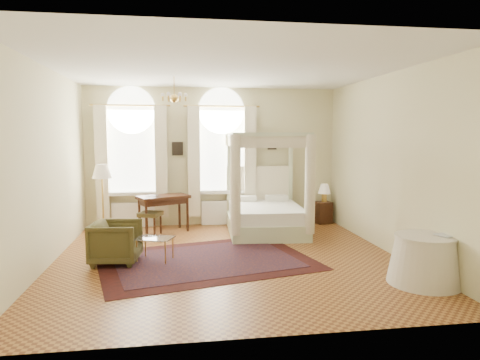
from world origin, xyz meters
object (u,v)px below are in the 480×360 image
(coffee_table, at_px, (155,240))
(nightstand, at_px, (323,212))
(writing_desk, at_px, (163,201))
(armchair, at_px, (116,242))
(floor_lamp, at_px, (102,175))
(canopy_bed, at_px, (266,211))
(stool, at_px, (150,216))
(side_table, at_px, (424,260))

(coffee_table, bearing_deg, nightstand, 33.79)
(writing_desk, xyz_separation_m, armchair, (-0.73, -2.26, -0.35))
(coffee_table, bearing_deg, armchair, -176.55)
(floor_lamp, bearing_deg, canopy_bed, -0.82)
(stool, bearing_deg, canopy_bed, -4.49)
(nightstand, relative_size, armchair, 0.68)
(stool, bearing_deg, writing_desk, 40.08)
(canopy_bed, height_order, armchair, canopy_bed)
(coffee_table, relative_size, side_table, 0.68)
(writing_desk, height_order, coffee_table, writing_desk)
(armchair, xyz_separation_m, side_table, (4.61, -1.69, -0.01))
(stool, bearing_deg, side_table, -41.85)
(writing_desk, bearing_deg, side_table, -45.56)
(canopy_bed, distance_m, stool, 2.53)
(coffee_table, bearing_deg, floor_lamp, 122.16)
(armchair, bearing_deg, canopy_bed, -51.81)
(coffee_table, distance_m, side_table, 4.33)
(armchair, xyz_separation_m, floor_lamp, (-0.52, 1.88, 0.98))
(side_table, bearing_deg, floor_lamp, 145.09)
(canopy_bed, height_order, side_table, canopy_bed)
(armchair, distance_m, side_table, 4.91)
(writing_desk, xyz_separation_m, floor_lamp, (-1.24, -0.38, 0.63))
(floor_lamp, bearing_deg, armchair, -74.64)
(floor_lamp, bearing_deg, stool, 8.72)
(nightstand, height_order, writing_desk, writing_desk)
(side_table, bearing_deg, nightstand, 90.18)
(nightstand, relative_size, coffee_table, 0.75)
(canopy_bed, height_order, floor_lamp, canopy_bed)
(writing_desk, bearing_deg, stool, -139.92)
(side_table, bearing_deg, coffee_table, 156.40)
(canopy_bed, xyz_separation_m, nightstand, (1.62, 0.85, -0.24))
(stool, bearing_deg, coffee_table, -84.49)
(stool, xyz_separation_m, armchair, (-0.45, -2.03, -0.06))
(coffee_table, distance_m, floor_lamp, 2.38)
(floor_lamp, xyz_separation_m, side_table, (5.12, -3.58, -0.99))
(nightstand, distance_m, stool, 4.20)
(writing_desk, height_order, stool, writing_desk)
(armchair, xyz_separation_m, coffee_table, (0.64, 0.04, 0.01))
(armchair, bearing_deg, floor_lamp, 21.92)
(stool, xyz_separation_m, side_table, (4.16, -3.72, -0.07))
(armchair, bearing_deg, side_table, -103.63)
(writing_desk, bearing_deg, armchair, -107.81)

